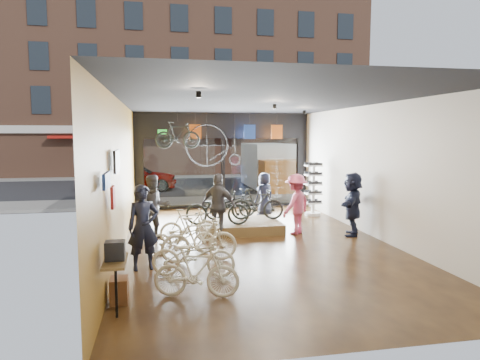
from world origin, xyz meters
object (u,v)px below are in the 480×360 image
object	(u,v)px
display_bike_mid	(257,204)
sunglasses_rack	(313,189)
customer_3	(296,204)
hung_bike	(178,135)
box_truck	(271,167)
penny_farthing	(216,147)
floor_bike_4	(183,237)
customer_1	(154,207)
street_car	(133,176)
display_bike_left	(217,208)
customer_2	(219,206)
display_bike_right	(231,204)
customer_0	(143,227)
floor_bike_5	(189,226)
floor_bike_1	(197,272)
floor_bike_3	(199,239)
floor_bike_2	(193,255)
display_platform	(240,226)
customer_4	(264,194)
customer_5	(352,204)

from	to	relation	value
display_bike_mid	sunglasses_rack	xyz separation A→B (m)	(2.52, 1.88, 0.19)
customer_3	hung_bike	xyz separation A→B (m)	(-3.29, 3.34, 2.03)
box_truck	penny_farthing	distance (m)	7.47
sunglasses_rack	hung_bike	size ratio (longest dim) A/B	1.24
floor_bike_4	display_bike_mid	xyz separation A→B (m)	(2.45, 2.42, 0.37)
customer_1	box_truck	bearing A→B (deg)	45.54
street_car	customer_1	xyz separation A→B (m)	(1.23, -11.04, 0.13)
display_bike_left	customer_2	distance (m)	0.37
display_bike_right	hung_bike	bearing A→B (deg)	21.39
box_truck	display_bike_left	bearing A→B (deg)	-113.40
box_truck	hung_bike	bearing A→B (deg)	-127.63
customer_0	sunglasses_rack	distance (m)	7.92
floor_bike_5	customer_0	size ratio (longest dim) A/B	0.85
floor_bike_1	floor_bike_3	world-z (taller)	floor_bike_3
display_bike_mid	customer_1	bearing A→B (deg)	110.54
floor_bike_2	display_platform	xyz separation A→B (m)	(1.75, 4.03, -0.30)
display_bike_mid	hung_bike	distance (m)	4.03
floor_bike_4	customer_4	bearing A→B (deg)	-36.19
customer_0	customer_1	world-z (taller)	customer_0
display_platform	display_bike_left	size ratio (longest dim) A/B	1.29
floor_bike_4	hung_bike	size ratio (longest dim) A/B	1.02
customer_2	customer_5	size ratio (longest dim) A/B	1.00
display_platform	customer_1	bearing A→B (deg)	-167.06
customer_0	display_bike_right	bearing A→B (deg)	45.37
customer_5	display_bike_mid	bearing A→B (deg)	-88.39
customer_4	hung_bike	world-z (taller)	hung_bike
customer_2	hung_bike	world-z (taller)	hung_bike
customer_3	customer_5	distance (m)	1.64
box_truck	floor_bike_1	distance (m)	15.56
floor_bike_2	floor_bike_4	xyz separation A→B (m)	(-0.12, 1.73, -0.03)
display_bike_right	customer_0	xyz separation A→B (m)	(-2.57, -3.81, 0.18)
box_truck	display_bike_right	xyz separation A→B (m)	(-3.71, -8.95, -0.48)
floor_bike_2	customer_2	size ratio (longest dim) A/B	0.94
display_bike_mid	sunglasses_rack	distance (m)	3.15
display_platform	customer_3	distance (m)	1.86
display_platform	floor_bike_3	bearing A→B (deg)	-116.80
customer_2	customer_3	world-z (taller)	customer_2
box_truck	hung_bike	distance (m)	8.75
display_bike_left	sunglasses_rack	distance (m)	4.54
display_bike_mid	customer_3	bearing A→B (deg)	-122.05
floor_bike_2	penny_farthing	bearing A→B (deg)	2.25
customer_5	floor_bike_3	bearing A→B (deg)	-39.91
floor_bike_4	sunglasses_rack	size ratio (longest dim) A/B	0.82
display_bike_left	display_bike_right	xyz separation A→B (m)	(0.55, 0.90, -0.03)
display_platform	display_bike_right	size ratio (longest dim) A/B	1.39
floor_bike_3	penny_farthing	size ratio (longest dim) A/B	0.89
customer_0	floor_bike_3	bearing A→B (deg)	2.63
customer_2	display_bike_right	bearing A→B (deg)	-77.14
display_bike_right	customer_2	xyz separation A→B (m)	(-0.56, -1.24, 0.17)
floor_bike_4	hung_bike	world-z (taller)	hung_bike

